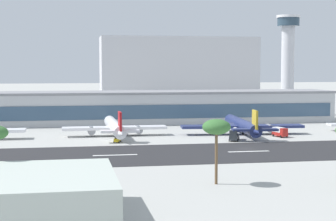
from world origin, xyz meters
TOP-DOWN VIEW (x-y plane):
  - ground_plane at (0.00, 0.00)m, footprint 1400.00×1400.00m
  - runway_strip at (0.00, -5.51)m, footprint 800.00×36.64m
  - runway_centreline_dash_3 at (-38.76, -5.51)m, footprint 12.00×1.20m
  - runway_centreline_dash_4 at (-1.08, -5.51)m, footprint 12.00×1.20m
  - terminal_building at (-12.64, 82.07)m, footprint 151.81×24.75m
  - control_tower at (57.19, 110.64)m, footprint 11.75×11.75m
  - distant_hotel_block at (25.59, 227.82)m, footprint 108.36×25.55m
  - airliner_red_tail_gate_1 at (-35.15, 37.39)m, footprint 36.11×46.92m
  - airliner_gold_tail_gate_2 at (9.67, 33.66)m, footprint 43.84×48.00m
  - service_fuel_truck_0 at (2.10, 19.14)m, footprint 5.56×8.86m
  - service_baggage_tug_1 at (-35.81, 20.91)m, footprint 2.73×3.55m
  - service_box_truck_2 at (20.15, 25.11)m, footprint 3.94×6.42m
  - palm_tree_0 at (-21.68, -46.97)m, footprint 5.76×5.76m
  - foreground_hangar at (-59.03, -67.93)m, footprint 29.83×27.20m

SIDE VIEW (x-z plane):
  - ground_plane at x=0.00m, z-range 0.00..0.00m
  - runway_strip at x=0.00m, z-range 0.00..0.08m
  - runway_centreline_dash_3 at x=-38.76m, z-range 0.08..0.09m
  - runway_centreline_dash_4 at x=-1.08m, z-range 0.08..0.09m
  - service_baggage_tug_1 at x=-35.81m, z-range -0.05..2.15m
  - service_box_truck_2 at x=20.15m, z-range 0.16..3.41m
  - service_fuel_truck_0 at x=2.10m, z-range 0.05..4.00m
  - airliner_red_tail_gate_1 at x=-35.15m, z-range -1.77..8.02m
  - airliner_gold_tail_gate_2 at x=9.67m, z-range -1.82..8.20m
  - foreground_hangar at x=-59.03m, z-range 0.00..7.13m
  - terminal_building at x=-12.64m, z-range 0.00..13.56m
  - palm_tree_0 at x=-21.68m, z-range 4.86..18.18m
  - distant_hotel_block at x=25.59m, z-range 0.00..44.56m
  - control_tower at x=57.19m, z-range 3.94..53.35m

